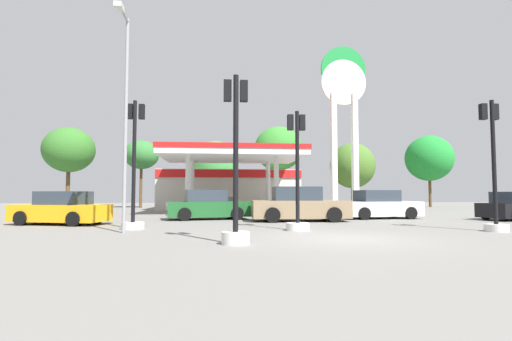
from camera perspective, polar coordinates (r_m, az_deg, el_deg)
The scene contains 18 objects.
ground_plane at distance 11.75m, azimuth 12.59°, elevation -9.78°, with size 90.00×90.00×0.00m, color slate.
gas_station at distance 31.94m, azimuth -4.04°, elevation -2.20°, with size 11.39×13.70×4.31m.
station_pole_sign at distance 31.37m, azimuth 12.85°, elevation 9.17°, with size 3.58×0.56×12.92m.
car_0 at distance 21.48m, azimuth 17.71°, elevation -4.98°, with size 4.31×2.19×1.49m.
car_1 at distance 18.49m, azimuth -26.86°, elevation -5.16°, with size 4.24×2.71×1.41m.
car_2 at distance 19.99m, azimuth -7.09°, elevation -5.22°, with size 4.46×2.49×1.51m.
car_4 at distance 18.67m, azimuth 6.40°, elevation -5.17°, with size 4.65×2.22×1.64m.
traffic_signal_0 at distance 15.13m, azimuth -17.63°, elevation -2.03°, with size 0.84×0.84×4.83m.
traffic_signal_1 at distance 13.97m, azimuth 6.13°, elevation -3.07°, with size 0.84×0.84×4.31m.
traffic_signal_2 at distance 15.89m, azimuth 31.72°, elevation -1.56°, with size 0.77×0.77×4.62m.
traffic_signal_3 at distance 10.17m, azimuth -3.04°, elevation -2.08°, with size 0.73×0.73×4.48m.
tree_0 at distance 38.42m, azimuth -25.94°, elevation 2.74°, with size 4.48×4.48×7.24m.
tree_1 at distance 37.17m, azimuth -16.58°, elevation 2.21°, with size 3.17×3.17×6.23m.
tree_2 at distance 36.83m, azimuth -6.03°, elevation 1.21°, with size 4.30×4.30×6.32m.
tree_3 at distance 38.00m, azimuth 3.34°, elevation 3.23°, with size 4.71×4.71×7.90m.
tree_4 at distance 39.06m, azimuth 14.08°, elevation 0.70°, with size 4.41×4.41×6.29m.
tree_5 at distance 41.68m, azimuth 24.23°, elevation 1.65°, with size 4.57×4.57×7.02m.
corner_streetlamp at distance 13.88m, azimuth -18.85°, elevation 9.54°, with size 0.24×1.48×7.35m.
Camera 1 is at (-3.66, -11.09, 1.32)m, focal length 27.05 mm.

